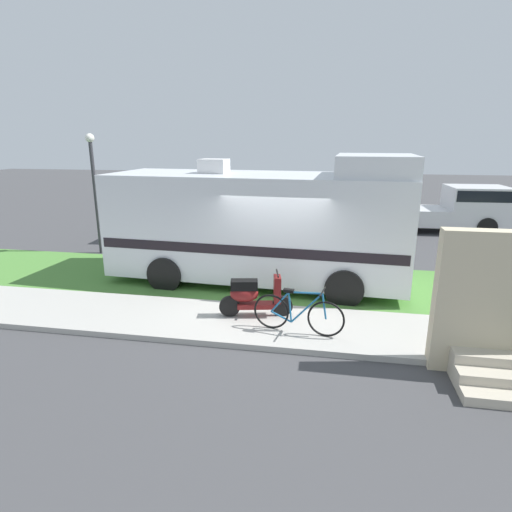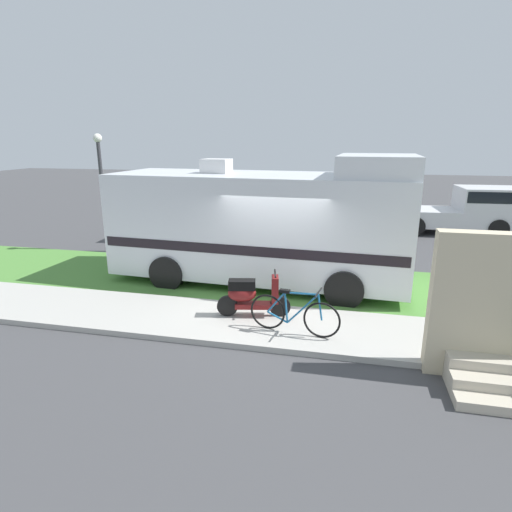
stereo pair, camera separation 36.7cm
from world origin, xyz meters
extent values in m
plane|color=#424244|center=(0.00, 0.00, 0.00)|extent=(80.00, 80.00, 0.00)
cube|color=#ADAAA3|center=(0.00, -1.20, 0.06)|extent=(24.00, 2.00, 0.12)
cube|color=#4C8438|center=(0.00, 1.50, 0.04)|extent=(24.00, 3.40, 0.08)
cube|color=silver|center=(-0.63, 1.59, 1.60)|extent=(7.72, 2.96, 2.59)
cube|color=silver|center=(2.26, 1.43, 3.14)|extent=(1.93, 2.51, 0.50)
cube|color=black|center=(-0.63, 1.59, 1.21)|extent=(7.57, 2.97, 0.24)
cube|color=black|center=(3.14, 1.38, 2.05)|extent=(0.20, 2.16, 0.90)
cube|color=silver|center=(-1.76, 1.65, 3.07)|extent=(0.73, 0.64, 0.36)
cylinder|color=black|center=(1.79, 2.67, 0.45)|extent=(0.91, 0.33, 0.90)
cylinder|color=black|center=(1.65, 0.24, 0.45)|extent=(0.91, 0.33, 0.90)
cylinder|color=black|center=(-2.64, 2.92, 0.45)|extent=(0.91, 0.33, 0.90)
cylinder|color=black|center=(-2.78, 0.49, 0.45)|extent=(0.91, 0.33, 0.90)
cylinder|color=black|center=(0.35, -0.79, 0.34)|extent=(0.45, 0.18, 0.44)
cylinder|color=black|center=(-0.75, -1.01, 0.34)|extent=(0.45, 0.18, 0.44)
cube|color=maroon|center=(-0.20, -0.90, 0.36)|extent=(0.82, 0.43, 0.10)
cube|color=black|center=(-0.44, -0.94, 0.82)|extent=(0.60, 0.37, 0.20)
ellipsoid|color=maroon|center=(-0.44, -0.94, 0.62)|extent=(0.65, 0.41, 0.36)
cube|color=maroon|center=(0.24, -0.81, 0.72)|extent=(0.20, 0.34, 0.56)
cylinder|color=black|center=(0.24, -0.81, 1.07)|extent=(0.13, 0.50, 0.04)
sphere|color=white|center=(0.24, -0.81, 0.90)|extent=(0.12, 0.12, 0.12)
torus|color=black|center=(1.27, -1.61, 0.48)|extent=(0.71, 0.15, 0.72)
torus|color=black|center=(0.20, -1.44, 0.48)|extent=(0.71, 0.15, 0.72)
cylinder|color=#1E6699|center=(0.90, -1.55, 0.65)|extent=(0.61, 0.13, 0.68)
cylinder|color=#1E6699|center=(0.58, -1.50, 0.62)|extent=(0.11, 0.05, 0.61)
cylinder|color=#1E6699|center=(0.86, -1.55, 0.95)|extent=(0.65, 0.14, 0.09)
cylinder|color=#1E6699|center=(0.41, -1.47, 0.40)|extent=(0.42, 0.10, 0.19)
cylinder|color=#1E6699|center=(0.37, -1.47, 0.70)|extent=(0.38, 0.10, 0.47)
cylinder|color=#1E6699|center=(1.23, -1.61, 0.73)|extent=(0.13, 0.06, 0.51)
cube|color=black|center=(0.54, -1.50, 0.96)|extent=(0.21, 0.13, 0.06)
cylinder|color=black|center=(1.18, -1.60, 1.02)|extent=(0.11, 0.52, 0.03)
cube|color=#B7B29E|center=(-4.62, 5.96, 1.08)|extent=(2.67, 2.04, 1.60)
cube|color=black|center=(-4.62, 5.96, 1.58)|extent=(2.54, 2.05, 0.44)
cube|color=#B7B29E|center=(-1.76, 6.11, 0.68)|extent=(3.24, 2.07, 0.80)
cylinder|color=black|center=(-4.77, 5.04, 0.38)|extent=(0.77, 0.28, 0.76)
cylinder|color=black|center=(-4.86, 6.86, 0.38)|extent=(0.77, 0.28, 0.76)
cylinder|color=black|center=(-1.34, 5.21, 0.38)|extent=(0.77, 0.28, 0.76)
cylinder|color=black|center=(-1.44, 7.04, 0.38)|extent=(0.77, 0.28, 0.76)
cube|color=silver|center=(7.17, 9.50, 1.08)|extent=(2.39, 2.02, 1.60)
cube|color=black|center=(7.17, 9.50, 1.58)|extent=(2.27, 2.04, 0.44)
cube|color=silver|center=(4.61, 9.39, 0.62)|extent=(2.90, 2.05, 0.68)
cylinder|color=black|center=(7.31, 10.43, 0.38)|extent=(0.77, 0.27, 0.76)
cylinder|color=black|center=(7.39, 8.58, 0.38)|extent=(0.77, 0.27, 0.76)
cylinder|color=black|center=(4.24, 10.30, 0.38)|extent=(0.77, 0.27, 0.76)
cylinder|color=black|center=(4.32, 8.46, 0.38)|extent=(0.77, 0.27, 0.76)
cube|color=#BCB29E|center=(3.99, -2.80, 0.08)|extent=(1.40, 0.96, 0.16)
cube|color=#BCB29E|center=(3.99, -2.64, 0.24)|extent=(1.40, 0.64, 0.16)
cube|color=#BCB29E|center=(3.99, -2.48, 0.40)|extent=(1.40, 0.32, 0.16)
cube|color=beige|center=(3.99, -2.17, 1.20)|extent=(2.00, 0.30, 2.40)
cylinder|color=navy|center=(4.41, -0.83, 0.21)|extent=(0.06, 0.06, 0.19)
cylinder|color=navy|center=(4.41, -0.83, 0.33)|extent=(0.03, 0.03, 0.04)
cylinder|color=black|center=(4.41, -0.83, 0.35)|extent=(0.03, 0.03, 0.01)
cylinder|color=#333338|center=(-6.36, 3.60, 1.83)|extent=(0.12, 0.12, 3.66)
sphere|color=silver|center=(-6.36, 3.60, 3.78)|extent=(0.28, 0.28, 0.28)
camera|label=1|loc=(1.25, -8.97, 3.75)|focal=29.27mm
camera|label=2|loc=(1.61, -8.90, 3.75)|focal=29.27mm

